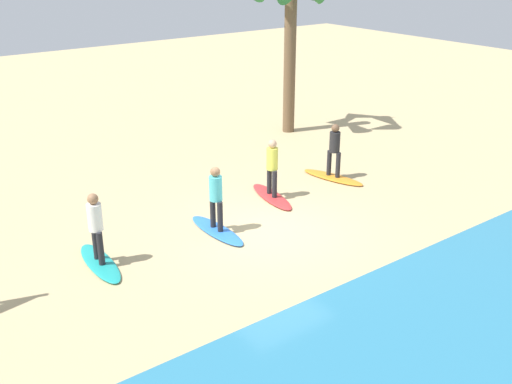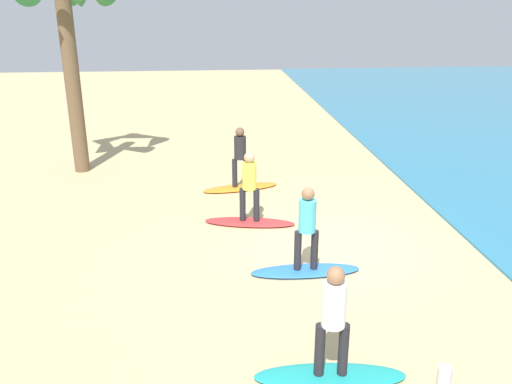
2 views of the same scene
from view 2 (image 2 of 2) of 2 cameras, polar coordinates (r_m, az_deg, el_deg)
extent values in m
plane|color=tan|center=(11.42, 8.00, -5.73)|extent=(60.00, 60.00, 0.00)
ellipsoid|color=orange|center=(14.60, -1.68, 0.48)|extent=(1.03, 2.17, 0.09)
cylinder|color=#232328|center=(14.50, -1.09, 2.17)|extent=(0.14, 0.14, 0.78)
cylinder|color=#232328|center=(14.42, -2.30, 2.05)|extent=(0.14, 0.14, 0.78)
cylinder|color=#262628|center=(14.26, -1.72, 4.79)|extent=(0.32, 0.32, 0.62)
sphere|color=brown|center=(14.15, -1.74, 6.47)|extent=(0.24, 0.24, 0.24)
ellipsoid|color=red|center=(12.34, -0.69, -3.26)|extent=(0.95, 2.17, 0.09)
cylinder|color=#232328|center=(12.16, 0.05, -1.41)|extent=(0.14, 0.14, 0.78)
cylinder|color=#232328|center=(12.20, -1.45, -1.35)|extent=(0.14, 0.14, 0.78)
cylinder|color=#E0E04C|center=(11.94, -0.72, 1.75)|extent=(0.32, 0.32, 0.62)
sphere|color=tan|center=(11.81, -0.73, 3.73)|extent=(0.24, 0.24, 0.24)
ellipsoid|color=blue|center=(10.27, 5.33, -8.42)|extent=(0.59, 2.11, 0.09)
cylinder|color=#232328|center=(10.10, 6.30, -6.19)|extent=(0.14, 0.14, 0.78)
cylinder|color=#232328|center=(10.04, 4.51, -6.29)|extent=(0.14, 0.14, 0.78)
cylinder|color=#4CC6D1|center=(9.78, 5.54, -2.56)|extent=(0.32, 0.32, 0.62)
sphere|color=#9E704C|center=(9.63, 5.63, -0.20)|extent=(0.24, 0.24, 0.24)
ellipsoid|color=teal|center=(7.78, 7.96, -19.01)|extent=(0.71, 2.13, 0.09)
cylinder|color=#232328|center=(7.54, 9.37, -16.36)|extent=(0.14, 0.14, 0.78)
cylinder|color=#232328|center=(7.49, 6.86, -16.49)|extent=(0.14, 0.14, 0.78)
cylinder|color=white|center=(7.12, 8.40, -11.89)|extent=(0.32, 0.32, 0.62)
sphere|color=#9E704C|center=(6.91, 8.58, -8.85)|extent=(0.24, 0.24, 0.24)
cylinder|color=brown|center=(16.50, -19.09, 10.82)|extent=(0.44, 0.44, 5.19)
camera|label=1|loc=(13.30, 81.16, 11.31)|focal=42.03mm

